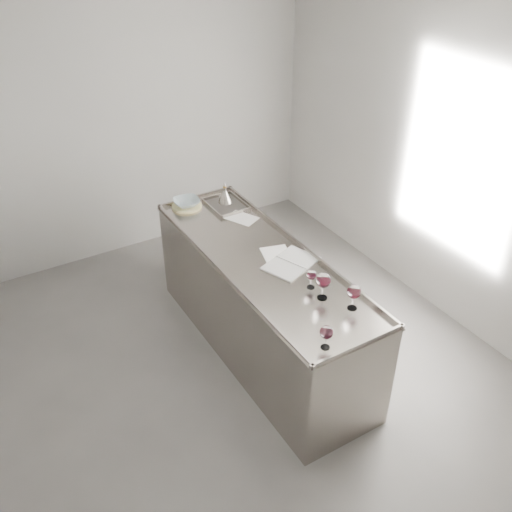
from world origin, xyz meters
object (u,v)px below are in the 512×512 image
wine_glass_middle (323,281)px  wine_glass_small (312,275)px  notebook (291,263)px  wine_glass_left (326,333)px  wine_funnel (225,196)px  ceramic_bowl (187,202)px  wine_glass_right (354,292)px  counter (262,305)px

wine_glass_middle → wine_glass_small: (0.00, 0.14, -0.04)m
wine_glass_middle → notebook: bearing=83.8°
wine_glass_left → wine_funnel: bearing=79.3°
wine_glass_small → ceramic_bowl: wine_glass_small is taller
wine_glass_left → notebook: bearing=69.1°
wine_glass_small → notebook: (0.05, 0.33, -0.10)m
wine_glass_left → wine_glass_right: wine_glass_right is taller
ceramic_bowl → wine_funnel: bearing=-15.0°
wine_glass_left → wine_glass_small: size_ratio=1.14×
wine_glass_right → wine_glass_left: bearing=-150.7°
wine_glass_middle → ceramic_bowl: size_ratio=0.90×
wine_glass_left → wine_glass_right: bearing=29.3°
wine_glass_small → ceramic_bowl: size_ratio=0.64×
wine_glass_middle → notebook: size_ratio=0.43×
wine_glass_left → wine_funnel: wine_funnel is taller
counter → wine_funnel: wine_funnel is taller
ceramic_bowl → counter: bearing=-82.4°
wine_funnel → wine_glass_middle: bearing=-93.4°
counter → wine_glass_right: size_ratio=12.42×
wine_glass_right → notebook: bearing=94.9°
wine_glass_middle → ceramic_bowl: bearing=98.3°
wine_funnel → wine_glass_left: bearing=-100.7°
wine_glass_small → wine_funnel: wine_funnel is taller
wine_funnel → notebook: bearing=-92.2°
wine_funnel → wine_glass_small: bearing=-93.5°
wine_glass_left → notebook: size_ratio=0.35×
counter → wine_glass_small: bearing=-77.7°
wine_glass_small → wine_glass_middle: bearing=-91.6°
wine_glass_middle → wine_funnel: (0.10, 1.64, -0.09)m
wine_glass_small → wine_funnel: bearing=86.5°
notebook → wine_funnel: bearing=67.3°
notebook → ceramic_bowl: bearing=83.0°
wine_glass_right → ceramic_bowl: (-0.36, 1.93, -0.09)m
wine_glass_middle → ceramic_bowl: wine_glass_middle is taller
wine_glass_left → wine_glass_small: 0.65m
counter → wine_glass_left: bearing=-99.8°
wine_glass_right → wine_glass_small: wine_glass_right is taller
wine_glass_left → wine_glass_middle: 0.52m
wine_glass_right → notebook: size_ratio=0.39×
counter → wine_funnel: bearing=78.4°
counter → wine_glass_left: wine_glass_left is taller
notebook → wine_funnel: (0.04, 1.16, 0.06)m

